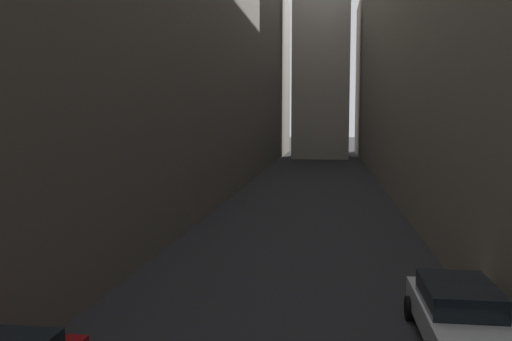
% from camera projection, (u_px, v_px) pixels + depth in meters
% --- Properties ---
extents(ground_plane, '(264.00, 264.00, 0.00)m').
position_uv_depth(ground_plane, '(309.00, 199.00, 36.49)').
color(ground_plane, '#232326').
extents(building_block_left, '(15.81, 108.00, 24.12)m').
position_uv_depth(building_block_left, '(127.00, 28.00, 39.14)').
color(building_block_left, '#60594F').
rests_on(building_block_left, ground).
extents(building_block_right, '(11.21, 108.00, 23.32)m').
position_uv_depth(building_block_right, '(479.00, 25.00, 35.86)').
color(building_block_right, '#756B5B').
rests_on(building_block_right, ground).
extents(parked_car_right_far, '(1.98, 4.46, 1.53)m').
position_uv_depth(parked_car_right_far, '(458.00, 312.00, 12.84)').
color(parked_car_right_far, silver).
rests_on(parked_car_right_far, ground).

